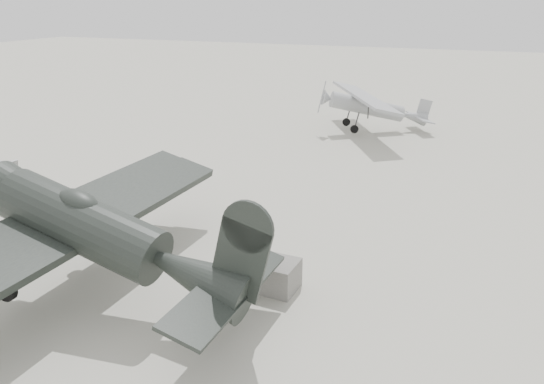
{
  "coord_description": "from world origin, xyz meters",
  "views": [
    {
      "loc": [
        8.29,
        -14.96,
        8.24
      ],
      "look_at": [
        1.46,
        1.96,
        1.5
      ],
      "focal_mm": 35.0,
      "sensor_mm": 36.0,
      "label": 1
    }
  ],
  "objects_px": {
    "sign_board": "(22,217)",
    "lowwing_monoplane": "(97,232)",
    "highwing_monoplane": "(372,104)",
    "equipment_block": "(267,273)"
  },
  "relations": [
    {
      "from": "lowwing_monoplane",
      "to": "sign_board",
      "type": "xyz_separation_m",
      "value": [
        -5.71,
        2.64,
        -1.51
      ]
    },
    {
      "from": "sign_board",
      "to": "lowwing_monoplane",
      "type": "bearing_deg",
      "value": -49.5
    },
    {
      "from": "lowwing_monoplane",
      "to": "highwing_monoplane",
      "type": "xyz_separation_m",
      "value": [
        2.6,
        23.21,
        -0.46
      ]
    },
    {
      "from": "equipment_block",
      "to": "sign_board",
      "type": "xyz_separation_m",
      "value": [
        -9.61,
        -0.0,
        0.3
      ]
    },
    {
      "from": "highwing_monoplane",
      "to": "sign_board",
      "type": "bearing_deg",
      "value": -140.79
    },
    {
      "from": "lowwing_monoplane",
      "to": "equipment_block",
      "type": "height_order",
      "value": "lowwing_monoplane"
    },
    {
      "from": "highwing_monoplane",
      "to": "equipment_block",
      "type": "distance_m",
      "value": 20.66
    },
    {
      "from": "highwing_monoplane",
      "to": "equipment_block",
      "type": "height_order",
      "value": "highwing_monoplane"
    },
    {
      "from": "highwing_monoplane",
      "to": "equipment_block",
      "type": "bearing_deg",
      "value": -115.19
    },
    {
      "from": "lowwing_monoplane",
      "to": "highwing_monoplane",
      "type": "relative_size",
      "value": 1.36
    }
  ]
}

